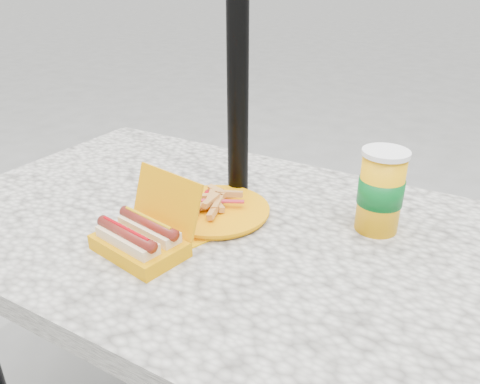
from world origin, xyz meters
The scene contains 5 objects.
picnic_table centered at (0.00, 0.00, 0.64)m, with size 1.20×0.80×0.75m.
umbrella_pole centered at (0.00, 0.16, 1.10)m, with size 0.05×0.05×2.20m, color black.
hotdog_box centered at (-0.02, -0.17, 0.78)m, with size 0.20×0.18×0.14m.
fries_plate centered at (0.01, 0.02, 0.76)m, with size 0.29×0.34×0.05m.
soda_cup centered at (0.35, 0.14, 0.84)m, with size 0.09×0.09×0.18m.
Camera 1 is at (0.53, -0.74, 1.25)m, focal length 35.00 mm.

